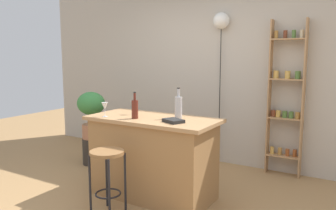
# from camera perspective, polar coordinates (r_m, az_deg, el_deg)

# --- Properties ---
(ground) EXTENTS (12.00, 12.00, 0.00)m
(ground) POSITION_cam_1_polar(r_m,az_deg,el_deg) (3.89, -5.02, -16.28)
(ground) COLOR #A37A4C
(back_wall) EXTENTS (6.40, 0.10, 2.80)m
(back_wall) POSITION_cam_1_polar(r_m,az_deg,el_deg) (5.24, 7.48, 5.89)
(back_wall) COLOR #BCB2A3
(back_wall) RESTS_ON ground
(kitchen_counter) EXTENTS (1.48, 0.70, 0.92)m
(kitchen_counter) POSITION_cam_1_polar(r_m,az_deg,el_deg) (3.95, -2.52, -8.63)
(kitchen_counter) COLOR #9E7042
(kitchen_counter) RESTS_ON ground
(bar_stool) EXTENTS (0.35, 0.35, 0.66)m
(bar_stool) POSITION_cam_1_polar(r_m,az_deg,el_deg) (3.57, -10.05, -10.10)
(bar_stool) COLOR black
(bar_stool) RESTS_ON ground
(spice_shelf) EXTENTS (0.45, 0.15, 2.08)m
(spice_shelf) POSITION_cam_1_polar(r_m,az_deg,el_deg) (4.79, 19.03, 1.10)
(spice_shelf) COLOR tan
(spice_shelf) RESTS_ON ground
(plant_stool) EXTENTS (0.29, 0.29, 0.39)m
(plant_stool) POSITION_cam_1_polar(r_m,az_deg,el_deg) (5.28, -12.45, -7.48)
(plant_stool) COLOR #2D2823
(plant_stool) RESTS_ON ground
(potted_plant) EXTENTS (0.42, 0.38, 0.69)m
(potted_plant) POSITION_cam_1_polar(r_m,az_deg,el_deg) (5.15, -12.66, -0.83)
(potted_plant) COLOR #A86B4C
(potted_plant) RESTS_ON plant_stool
(bottle_wine_red) EXTENTS (0.08, 0.08, 0.34)m
(bottle_wine_red) POSITION_cam_1_polar(r_m,az_deg,el_deg) (3.79, 1.74, -0.27)
(bottle_wine_red) COLOR #B2B2B7
(bottle_wine_red) RESTS_ON kitchen_counter
(bottle_soda_blue) EXTENTS (0.07, 0.07, 0.30)m
(bottle_soda_blue) POSITION_cam_1_polar(r_m,az_deg,el_deg) (3.78, -5.54, -0.58)
(bottle_soda_blue) COLOR #5B2319
(bottle_soda_blue) RESTS_ON kitchen_counter
(wine_glass_left) EXTENTS (0.07, 0.07, 0.16)m
(wine_glass_left) POSITION_cam_1_polar(r_m,az_deg,el_deg) (3.93, -10.49, -0.26)
(wine_glass_left) COLOR silver
(wine_glass_left) RESTS_ON kitchen_counter
(wine_glass_center) EXTENTS (0.07, 0.07, 0.16)m
(wine_glass_center) POSITION_cam_1_polar(r_m,az_deg,el_deg) (4.06, -5.74, 0.10)
(wine_glass_center) COLOR silver
(wine_glass_center) RESTS_ON kitchen_counter
(cookbook) EXTENTS (0.25, 0.22, 0.03)m
(cookbook) POSITION_cam_1_polar(r_m,az_deg,el_deg) (3.56, 0.91, -2.64)
(cookbook) COLOR black
(cookbook) RESTS_ON kitchen_counter
(pendant_globe_light) EXTENTS (0.24, 0.24, 2.22)m
(pendant_globe_light) POSITION_cam_1_polar(r_m,az_deg,el_deg) (5.09, 8.87, 13.44)
(pendant_globe_light) COLOR black
(pendant_globe_light) RESTS_ON ground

